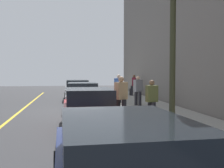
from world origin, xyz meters
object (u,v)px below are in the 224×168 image
object	(u,v)px
pedestrian_burgundy_coat	(134,84)
pedestrian_grey_coat	(138,90)
pedestrian_blue_coat	(119,88)
parked_car_white	(82,96)
parked_car_silver	(77,90)
rolling_suitcase	(131,92)
traffic_light_pole	(173,19)
pedestrian_tan_coat	(121,97)
parked_car_red	(89,109)
pedestrian_olive_coat	(152,99)

from	to	relation	value
pedestrian_burgundy_coat	pedestrian_grey_coat	xyz separation A→B (m)	(-6.84, 1.40, -0.00)
pedestrian_burgundy_coat	pedestrian_blue_coat	bearing A→B (deg)	156.88
parked_car_white	pedestrian_blue_coat	xyz separation A→B (m)	(1.34, -2.34, 0.36)
parked_car_silver	rolling_suitcase	world-z (taller)	parked_car_silver
traffic_light_pole	pedestrian_tan_coat	bearing A→B (deg)	-0.47
pedestrian_grey_coat	traffic_light_pole	size ratio (longest dim) A/B	0.39
parked_car_red	pedestrian_burgundy_coat	size ratio (longest dim) A/B	2.49
parked_car_red	pedestrian_grey_coat	distance (m)	6.54
parked_car_silver	traffic_light_pole	distance (m)	16.28
pedestrian_blue_coat	rolling_suitcase	distance (m)	6.19
pedestrian_burgundy_coat	traffic_light_pole	world-z (taller)	traffic_light_pole
parked_car_red	pedestrian_grey_coat	xyz separation A→B (m)	(5.65, -3.29, 0.32)
pedestrian_grey_coat	rolling_suitcase	distance (m)	7.40
parked_car_red	pedestrian_burgundy_coat	world-z (taller)	pedestrian_burgundy_coat
pedestrian_grey_coat	pedestrian_blue_coat	bearing A→B (deg)	30.73
parked_car_red	pedestrian_olive_coat	distance (m)	2.63
parked_car_white	traffic_light_pole	world-z (taller)	traffic_light_pole
parked_car_red	rolling_suitcase	distance (m)	13.69
rolling_suitcase	pedestrian_burgundy_coat	bearing A→B (deg)	-158.93
pedestrian_olive_coat	pedestrian_burgundy_coat	distance (m)	12.12
pedestrian_grey_coat	pedestrian_blue_coat	size ratio (longest dim) A/B	0.96
pedestrian_grey_coat	parked_car_white	bearing A→B (deg)	87.31
parked_car_silver	traffic_light_pole	world-z (taller)	traffic_light_pole
pedestrian_olive_coat	pedestrian_tan_coat	size ratio (longest dim) A/B	0.92
traffic_light_pole	parked_car_white	bearing A→B (deg)	7.08
pedestrian_olive_coat	traffic_light_pole	world-z (taller)	traffic_light_pole
parked_car_white	pedestrian_burgundy_coat	distance (m)	8.13
pedestrian_blue_coat	parked_car_red	bearing A→B (deg)	161.43
pedestrian_blue_coat	traffic_light_pole	distance (m)	12.08
parked_car_red	pedestrian_blue_coat	xyz separation A→B (m)	(7.14, -2.40, 0.36)
parked_car_silver	pedestrian_olive_coat	size ratio (longest dim) A/B	2.69
parked_car_red	pedestrian_burgundy_coat	bearing A→B (deg)	-20.55
parked_car_white	pedestrian_blue_coat	size ratio (longest dim) A/B	2.41
parked_car_white	traffic_light_pole	xyz separation A→B (m)	(-10.52, -1.31, 2.41)
parked_car_silver	pedestrian_grey_coat	xyz separation A→B (m)	(-5.67, -3.37, 0.32)
parked_car_white	traffic_light_pole	distance (m)	10.87
rolling_suitcase	traffic_light_pole	bearing A→B (deg)	169.87
pedestrian_tan_coat	pedestrian_blue_coat	size ratio (longest dim) A/B	0.99
pedestrian_blue_coat	rolling_suitcase	world-z (taller)	pedestrian_blue_coat
parked_car_silver	rolling_suitcase	distance (m)	4.88
pedestrian_olive_coat	pedestrian_tan_coat	xyz separation A→B (m)	(0.53, 1.14, 0.07)
parked_car_white	pedestrian_burgundy_coat	bearing A→B (deg)	-34.68
rolling_suitcase	parked_car_white	bearing A→B (deg)	147.94
parked_car_silver	traffic_light_pole	bearing A→B (deg)	-174.86
parked_car_white	pedestrian_blue_coat	distance (m)	2.72
parked_car_white	parked_car_silver	world-z (taller)	same
pedestrian_burgundy_coat	rolling_suitcase	distance (m)	0.80
parked_car_silver	pedestrian_olive_coat	bearing A→B (deg)	-166.25
pedestrian_blue_coat	pedestrian_olive_coat	bearing A→B (deg)	-178.64
pedestrian_burgundy_coat	parked_car_red	bearing A→B (deg)	159.45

